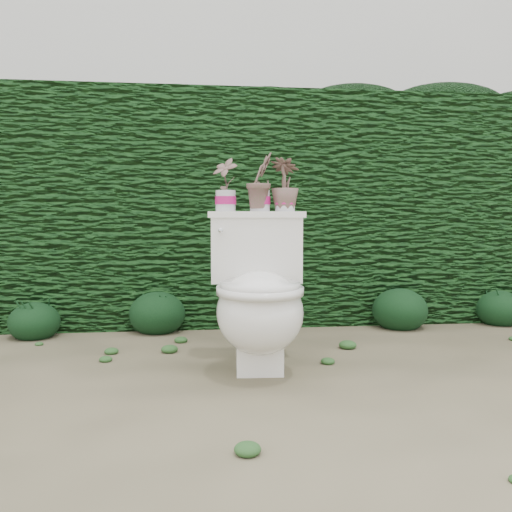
{
  "coord_description": "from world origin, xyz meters",
  "views": [
    {
      "loc": [
        -0.53,
        -2.47,
        0.74
      ],
      "look_at": [
        -0.2,
        0.25,
        0.55
      ],
      "focal_mm": 38.0,
      "sensor_mm": 36.0,
      "label": 1
    }
  ],
  "objects": [
    {
      "name": "liriope_clump_2",
      "position": [
        -0.75,
        1.09,
        0.15
      ],
      "size": [
        0.37,
        0.37,
        0.29
      ],
      "primitive_type": "ellipsoid",
      "color": "#123516",
      "rests_on": "ground"
    },
    {
      "name": "liriope_clump_3",
      "position": [
        -0.06,
        1.11,
        0.14
      ],
      "size": [
        0.34,
        0.34,
        0.28
      ],
      "primitive_type": "ellipsoid",
      "color": "#123516",
      "rests_on": "ground"
    },
    {
      "name": "potted_plant_left",
      "position": [
        -0.35,
        0.36,
        0.91
      ],
      "size": [
        0.17,
        0.17,
        0.27
      ],
      "primitive_type": "imported",
      "rotation": [
        0.0,
        0.0,
        5.53
      ],
      "color": "#1F6623",
      "rests_on": "toilet"
    },
    {
      "name": "house_wall",
      "position": [
        0.6,
        6.0,
        2.0
      ],
      "size": [
        8.0,
        3.5,
        4.0
      ],
      "primitive_type": "cube",
      "color": "silver",
      "rests_on": "ground"
    },
    {
      "name": "hedge",
      "position": [
        0.0,
        1.6,
        0.8
      ],
      "size": [
        8.0,
        1.0,
        1.6
      ],
      "primitive_type": "cube",
      "color": "#1D501A",
      "rests_on": "ground"
    },
    {
      "name": "liriope_clump_5",
      "position": [
        1.62,
        1.06,
        0.13
      ],
      "size": [
        0.33,
        0.33,
        0.26
      ],
      "primitive_type": "ellipsoid",
      "color": "#123516",
      "rests_on": "ground"
    },
    {
      "name": "potted_plant_center",
      "position": [
        -0.17,
        0.35,
        0.92
      ],
      "size": [
        0.2,
        0.21,
        0.29
      ],
      "primitive_type": "imported",
      "rotation": [
        0.0,
        0.0,
        1.03
      ],
      "color": "#1F6623",
      "rests_on": "toilet"
    },
    {
      "name": "ground",
      "position": [
        0.0,
        0.0,
        0.0
      ],
      "size": [
        60.0,
        60.0,
        0.0
      ],
      "primitive_type": "plane",
      "color": "gray",
      "rests_on": "ground"
    },
    {
      "name": "toilet",
      "position": [
        -0.2,
        0.11,
        0.36
      ],
      "size": [
        0.51,
        0.71,
        0.78
      ],
      "rotation": [
        0.0,
        0.0,
        -0.07
      ],
      "color": "white",
      "rests_on": "ground"
    },
    {
      "name": "liriope_clump_4",
      "position": [
        0.87,
        1.02,
        0.15
      ],
      "size": [
        0.37,
        0.37,
        0.3
      ],
      "primitive_type": "ellipsoid",
      "color": "#123516",
      "rests_on": "ground"
    },
    {
      "name": "potted_plant_right",
      "position": [
        -0.04,
        0.34,
        0.91
      ],
      "size": [
        0.2,
        0.2,
        0.26
      ],
      "primitive_type": "imported",
      "rotation": [
        0.0,
        0.0,
        2.57
      ],
      "color": "#1F6623",
      "rests_on": "toilet"
    },
    {
      "name": "liriope_clump_1",
      "position": [
        -1.5,
        1.0,
        0.12
      ],
      "size": [
        0.31,
        0.31,
        0.25
      ],
      "primitive_type": "ellipsoid",
      "color": "#123516",
      "rests_on": "ground"
    }
  ]
}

